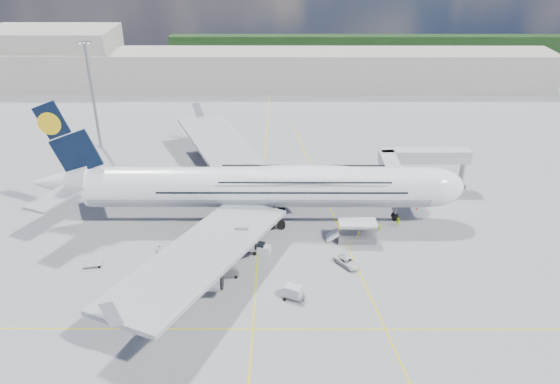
{
  "coord_description": "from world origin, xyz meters",
  "views": [
    {
      "loc": [
        3.9,
        -77.87,
        50.88
      ],
      "look_at": [
        3.68,
        8.0,
        6.78
      ],
      "focal_mm": 35.0,
      "sensor_mm": 36.0,
      "label": 1
    }
  ],
  "objects_px": {
    "airliner": "(261,186)",
    "dolly_row_a": "(186,248)",
    "light_mast": "(93,95)",
    "dolly_nose_near": "(258,248)",
    "jet_bridge": "(412,162)",
    "cone_nose": "(417,208)",
    "crew_van": "(358,236)",
    "service_van": "(347,262)",
    "cone_wing_right_outer": "(173,302)",
    "cone_wing_left_outer": "(176,170)",
    "cone_wing_right_inner": "(185,257)",
    "crew_loader": "(398,222)",
    "crew_tug": "(232,252)",
    "baggage_tug": "(261,249)",
    "catering_truck_inner": "(257,175)",
    "cone_tail": "(123,202)",
    "catering_truck_outer": "(213,148)",
    "dolly_back": "(93,264)",
    "cone_wing_left_inner": "(220,199)",
    "cargo_loader": "(356,234)",
    "crew_wing": "(221,288)",
    "dolly_row_b": "(167,249)",
    "dolly_row_c": "(228,274)",
    "dolly_nose_far": "(293,292)",
    "crew_nose": "(379,227)"
  },
  "relations": [
    {
      "from": "light_mast",
      "to": "dolly_nose_near",
      "type": "relative_size",
      "value": 7.03
    },
    {
      "from": "light_mast",
      "to": "crew_loader",
      "type": "xyz_separation_m",
      "value": [
        65.06,
        -37.63,
        -12.25
      ]
    },
    {
      "from": "crew_van",
      "to": "cone_wing_left_inner",
      "type": "xyz_separation_m",
      "value": [
        -25.51,
        14.65,
        -0.54
      ]
    },
    {
      "from": "catering_truck_outer",
      "to": "cone_wing_right_outer",
      "type": "height_order",
      "value": "catering_truck_outer"
    },
    {
      "from": "jet_bridge",
      "to": "cone_nose",
      "type": "height_order",
      "value": "jet_bridge"
    },
    {
      "from": "crew_wing",
      "to": "cone_tail",
      "type": "height_order",
      "value": "crew_wing"
    },
    {
      "from": "cone_tail",
      "to": "crew_van",
      "type": "bearing_deg",
      "value": -16.85
    },
    {
      "from": "service_van",
      "to": "cone_wing_left_outer",
      "type": "bearing_deg",
      "value": 96.37
    },
    {
      "from": "dolly_row_b",
      "to": "cone_wing_left_outer",
      "type": "relative_size",
      "value": 6.57
    },
    {
      "from": "airliner",
      "to": "dolly_row_a",
      "type": "distance_m",
      "value": 17.7
    },
    {
      "from": "cone_nose",
      "to": "cone_tail",
      "type": "height_order",
      "value": "cone_nose"
    },
    {
      "from": "light_mast",
      "to": "crew_loader",
      "type": "relative_size",
      "value": 13.38
    },
    {
      "from": "dolly_row_b",
      "to": "dolly_row_a",
      "type": "bearing_deg",
      "value": -33.41
    },
    {
      "from": "cone_wing_right_inner",
      "to": "cone_wing_left_outer",
      "type": "bearing_deg",
      "value": 102.08
    },
    {
      "from": "dolly_back",
      "to": "dolly_nose_far",
      "type": "xyz_separation_m",
      "value": [
        32.2,
        -8.14,
        0.78
      ]
    },
    {
      "from": "crew_van",
      "to": "dolly_row_a",
      "type": "bearing_deg",
      "value": 56.29
    },
    {
      "from": "cargo_loader",
      "to": "cone_wing_right_inner",
      "type": "height_order",
      "value": "cargo_loader"
    },
    {
      "from": "cone_nose",
      "to": "cone_wing_left_inner",
      "type": "bearing_deg",
      "value": 174.68
    },
    {
      "from": "airliner",
      "to": "cargo_loader",
      "type": "xyz_separation_m",
      "value": [
        16.56,
        -7.11,
        -5.62
      ]
    },
    {
      "from": "dolly_row_b",
      "to": "crew_nose",
      "type": "bearing_deg",
      "value": -11.18
    },
    {
      "from": "dolly_row_a",
      "to": "cone_tail",
      "type": "distance_m",
      "value": 23.31
    },
    {
      "from": "service_van",
      "to": "cone_wing_right_outer",
      "type": "relative_size",
      "value": 7.2
    },
    {
      "from": "cone_nose",
      "to": "catering_truck_outer",
      "type": "bearing_deg",
      "value": 148.52
    },
    {
      "from": "baggage_tug",
      "to": "crew_nose",
      "type": "xyz_separation_m",
      "value": [
        20.91,
        7.19,
        -0.01
      ]
    },
    {
      "from": "cone_wing_left_outer",
      "to": "cone_wing_left_inner",
      "type": "bearing_deg",
      "value": -51.36
    },
    {
      "from": "crew_van",
      "to": "cone_wing_right_inner",
      "type": "xyz_separation_m",
      "value": [
        -29.3,
        -5.65,
        -0.53
      ]
    },
    {
      "from": "jet_bridge",
      "to": "cargo_loader",
      "type": "distance_m",
      "value": 22.93
    },
    {
      "from": "dolly_nose_near",
      "to": "crew_van",
      "type": "height_order",
      "value": "crew_van"
    },
    {
      "from": "dolly_row_b",
      "to": "crew_loader",
      "type": "xyz_separation_m",
      "value": [
        40.51,
        7.95,
        0.59
      ]
    },
    {
      "from": "crew_tug",
      "to": "jet_bridge",
      "type": "bearing_deg",
      "value": 52.72
    },
    {
      "from": "light_mast",
      "to": "dolly_row_a",
      "type": "xyz_separation_m",
      "value": [
        28.01,
        -46.33,
        -12.24
      ]
    },
    {
      "from": "baggage_tug",
      "to": "catering_truck_inner",
      "type": "bearing_deg",
      "value": 107.72
    },
    {
      "from": "crew_wing",
      "to": "dolly_back",
      "type": "bearing_deg",
      "value": 76.5
    },
    {
      "from": "cone_tail",
      "to": "catering_truck_outer",
      "type": "bearing_deg",
      "value": 57.27
    },
    {
      "from": "crew_nose",
      "to": "crew_wing",
      "type": "distance_m",
      "value": 31.95
    },
    {
      "from": "dolly_nose_far",
      "to": "dolly_nose_near",
      "type": "bearing_deg",
      "value": 137.09
    },
    {
      "from": "crew_loader",
      "to": "crew_tug",
      "type": "distance_m",
      "value": 30.82
    },
    {
      "from": "crew_tug",
      "to": "cone_wing_right_outer",
      "type": "height_order",
      "value": "crew_tug"
    },
    {
      "from": "airliner",
      "to": "dolly_row_b",
      "type": "distance_m",
      "value": 20.03
    },
    {
      "from": "light_mast",
      "to": "dolly_row_c",
      "type": "xyz_separation_m",
      "value": [
        35.48,
        -52.71,
        -12.81
      ]
    },
    {
      "from": "cone_wing_right_inner",
      "to": "cone_wing_right_outer",
      "type": "relative_size",
      "value": 0.98
    },
    {
      "from": "baggage_tug",
      "to": "catering_truck_outer",
      "type": "distance_m",
      "value": 42.92
    },
    {
      "from": "airliner",
      "to": "catering_truck_outer",
      "type": "height_order",
      "value": "airliner"
    },
    {
      "from": "crew_van",
      "to": "cone_wing_right_outer",
      "type": "bearing_deg",
      "value": 79.0
    },
    {
      "from": "airliner",
      "to": "crew_tug",
      "type": "bearing_deg",
      "value": -109.85
    },
    {
      "from": "airliner",
      "to": "dolly_back",
      "type": "bearing_deg",
      "value": -150.62
    },
    {
      "from": "dolly_back",
      "to": "service_van",
      "type": "relative_size",
      "value": 0.71
    },
    {
      "from": "dolly_row_a",
      "to": "dolly_nose_near",
      "type": "height_order",
      "value": "dolly_row_a"
    },
    {
      "from": "dolly_row_b",
      "to": "dolly_row_c",
      "type": "height_order",
      "value": "dolly_row_c"
    },
    {
      "from": "baggage_tug",
      "to": "dolly_back",
      "type": "bearing_deg",
      "value": -157.89
    }
  ]
}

